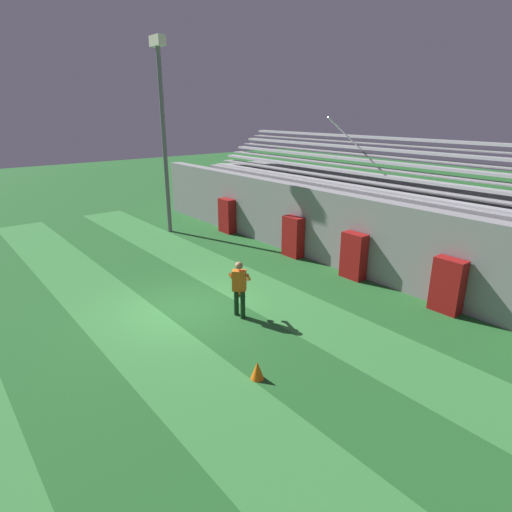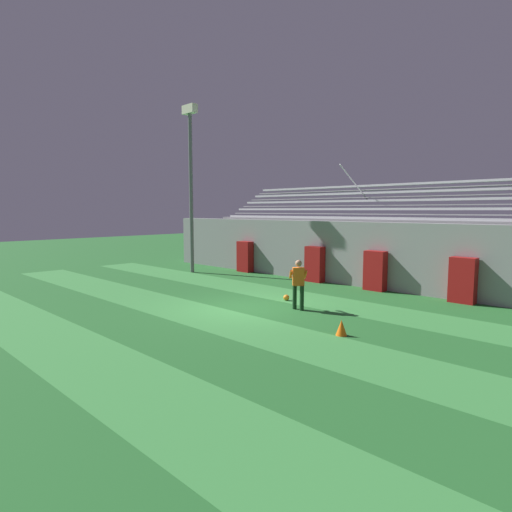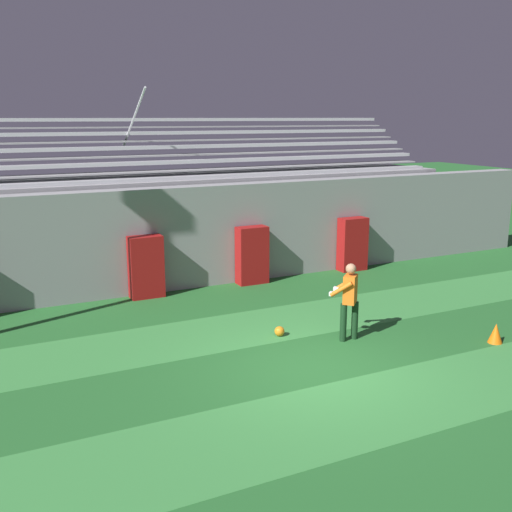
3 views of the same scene
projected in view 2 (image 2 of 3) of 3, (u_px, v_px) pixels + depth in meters
The scene contains 14 objects.
ground_plane at pixel (246, 308), 14.50m from camera, with size 80.00×80.00×0.00m, color #236028.
turf_stripe_near at pixel (67, 348), 10.24m from camera, with size 28.00×2.16×0.01m, color #38843D.
turf_stripe_mid at pixel (207, 317), 13.31m from camera, with size 28.00×2.16×0.01m, color #38843D.
turf_stripe_far at pixel (295, 297), 16.37m from camera, with size 28.00×2.16×0.01m, color #38843D.
back_wall at pixel (350, 253), 18.98m from camera, with size 24.00×0.60×2.80m, color gray.
padding_pillar_gate_left at pixel (315, 264), 19.72m from camera, with size 0.88×0.44×1.64m, color maroon.
padding_pillar_gate_right at pixel (375, 271), 17.58m from camera, with size 0.88×0.44×1.64m, color maroon.
padding_pillar_far_left at pixel (245, 257), 22.92m from camera, with size 0.88×0.44×1.64m, color maroon.
padding_pillar_far_right at pixel (463, 280), 15.19m from camera, with size 0.88×0.44×1.64m, color maroon.
bleacher_stand at pixel (377, 248), 20.63m from camera, with size 18.00×4.05×5.43m.
floodlight_pole at pixel (191, 169), 22.25m from camera, with size 0.90×0.36×8.68m.
goalkeeper at pixel (298, 281), 14.15m from camera, with size 0.74×0.74×1.67m.
soccer_ball at pixel (286, 298), 15.66m from camera, with size 0.22×0.22×0.22m, color orange.
traffic_cone at pixel (341, 328), 11.29m from camera, with size 0.30×0.30×0.42m, color orange.
Camera 2 is at (10.20, -9.94, 3.30)m, focal length 30.00 mm.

